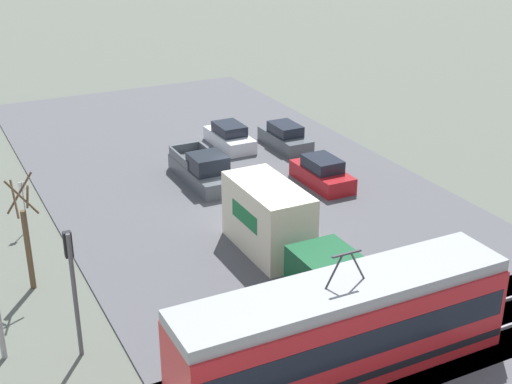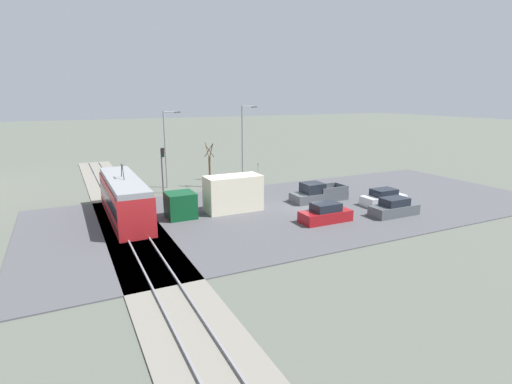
# 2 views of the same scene
# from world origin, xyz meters

# --- Properties ---
(ground_plane) EXTENTS (320.00, 320.00, 0.00)m
(ground_plane) POSITION_xyz_m (0.00, 0.00, 0.00)
(ground_plane) COLOR #565B51
(road_surface) EXTENTS (20.24, 47.39, 0.08)m
(road_surface) POSITION_xyz_m (0.00, 0.00, 0.04)
(road_surface) COLOR #4C4C51
(road_surface) RESTS_ON ground
(rail_bed) EXTENTS (72.49, 4.40, 0.22)m
(rail_bed) POSITION_xyz_m (0.00, 15.43, 0.05)
(rail_bed) COLOR gray
(rail_bed) RESTS_ON ground
(light_rail_tram) EXTENTS (12.02, 2.73, 4.58)m
(light_rail_tram) POSITION_xyz_m (3.80, 15.43, 1.75)
(light_rail_tram) COLOR #B21E23
(light_rail_tram) RESTS_ON ground
(box_truck) EXTENTS (2.37, 8.48, 3.18)m
(box_truck) POSITION_xyz_m (1.92, 7.55, 1.55)
(box_truck) COLOR #0C4723
(box_truck) RESTS_ON ground
(pickup_truck) EXTENTS (2.03, 5.71, 1.86)m
(pickup_truck) POSITION_xyz_m (1.41, -2.41, 0.78)
(pickup_truck) COLOR #4C5156
(pickup_truck) RESTS_ON ground
(sedan_car_0) EXTENTS (1.77, 4.35, 1.55)m
(sedan_car_0) POSITION_xyz_m (-5.53, -5.48, 0.72)
(sedan_car_0) COLOR #4C5156
(sedan_car_0) RESTS_ON ground
(sedan_car_1) EXTENTS (1.83, 4.27, 1.58)m
(sedan_car_1) POSITION_xyz_m (-4.39, 0.87, 0.73)
(sedan_car_1) COLOR maroon
(sedan_car_1) RESTS_ON ground
(sedan_car_2) EXTENTS (1.83, 4.34, 1.50)m
(sedan_car_2) POSITION_xyz_m (-2.42, -7.22, 0.70)
(sedan_car_2) COLOR silver
(sedan_car_2) RESTS_ON ground
(traffic_light_pole) EXTENTS (0.28, 0.47, 4.84)m
(traffic_light_pole) POSITION_xyz_m (11.58, 10.33, 3.16)
(traffic_light_pole) COLOR #47474C
(traffic_light_pole) RESTS_ON ground
(street_tree) EXTENTS (1.19, 0.99, 5.06)m
(street_tree) POSITION_xyz_m (12.23, 4.90, 2.30)
(street_tree) COLOR brown
(street_tree) RESTS_ON ground
(street_lamp_near_crossing) EXTENTS (0.36, 1.95, 9.03)m
(street_lamp_near_crossing) POSITION_xyz_m (13.53, 0.04, 5.15)
(street_lamp_near_crossing) COLOR gray
(street_lamp_near_crossing) RESTS_ON ground
(street_lamp_mid_block) EXTENTS (0.36, 1.95, 8.54)m
(street_lamp_mid_block) POSITION_xyz_m (14.08, 9.17, 4.90)
(street_lamp_mid_block) COLOR gray
(street_lamp_mid_block) RESTS_ON ground
(no_parking_sign) EXTENTS (0.32, 0.08, 2.52)m
(no_parking_sign) POSITION_xyz_m (11.44, -0.81, 1.52)
(no_parking_sign) COLOR gray
(no_parking_sign) RESTS_ON ground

